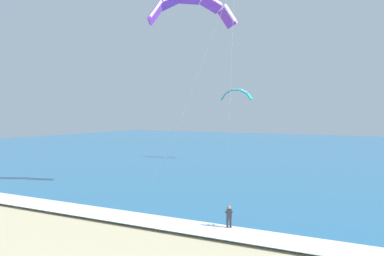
{
  "coord_description": "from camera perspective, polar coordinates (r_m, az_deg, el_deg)",
  "views": [
    {
      "loc": [
        6.9,
        -7.9,
        7.75
      ],
      "look_at": [
        -8.06,
        18.9,
        6.59
      ],
      "focal_mm": 39.4,
      "sensor_mm": 36.0,
      "label": 1
    }
  ],
  "objects": [
    {
      "name": "sea",
      "position": [
        83.44,
        24.34,
        -3.29
      ],
      "size": [
        200.0,
        120.0,
        0.2
      ],
      "primitive_type": "cube",
      "color": "teal",
      "rests_on": "ground"
    },
    {
      "name": "kite_primary",
      "position": [
        39.22,
        -0.05,
        16.05
      ],
      "size": [
        10.83,
        10.98,
        17.2
      ],
      "color": "purple"
    },
    {
      "name": "kitesurfer",
      "position": [
        28.04,
        5.03,
        -11.9
      ],
      "size": [
        0.67,
        0.67,
        1.69
      ],
      "color": "#232328",
      "rests_on": "ground"
    },
    {
      "name": "kite_distant",
      "position": [
        65.54,
        6.02,
        4.71
      ],
      "size": [
        4.97,
        1.76,
        1.79
      ],
      "color": "teal"
    },
    {
      "name": "surfboard",
      "position": [
        28.26,
        5.03,
        -13.7
      ],
      "size": [
        1.03,
        1.45,
        0.09
      ],
      "color": "#239EC6",
      "rests_on": "ground"
    },
    {
      "name": "surf_foam",
      "position": [
        25.9,
        12.87,
        -14.79
      ],
      "size": [
        200.0,
        2.97,
        0.04
      ],
      "primitive_type": "cube",
      "color": "white",
      "rests_on": "sea"
    }
  ]
}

